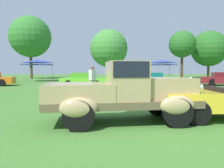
{
  "coord_description": "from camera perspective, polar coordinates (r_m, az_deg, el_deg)",
  "views": [
    {
      "loc": [
        -0.85,
        -5.83,
        1.48
      ],
      "look_at": [
        -0.68,
        1.69,
        0.96
      ],
      "focal_mm": 33.66,
      "sensor_mm": 36.0,
      "label": 1
    }
  ],
  "objects": [
    {
      "name": "show_car_lime",
      "position": [
        17.22,
        -7.31,
        1.0
      ],
      "size": [
        4.16,
        2.5,
        1.22
      ],
      "color": "#60C62D",
      "rests_on": "ground_plane"
    },
    {
      "name": "canopy_tent_center_field",
      "position": [
        27.92,
        13.52,
        5.79
      ],
      "size": [
        3.04,
        3.04,
        2.71
      ],
      "color": "#B7B7BC",
      "rests_on": "ground_plane"
    },
    {
      "name": "canopy_tent_left_field",
      "position": [
        28.09,
        -19.54,
        5.66
      ],
      "size": [
        3.19,
        3.19,
        2.71
      ],
      "color": "#B7B7BC",
      "rests_on": "ground_plane"
    },
    {
      "name": "treeline_center",
      "position": [
        38.14,
        18.54,
        10.15
      ],
      "size": [
        4.5,
        4.5,
        8.01
      ],
      "color": "#47331E",
      "rests_on": "ground_plane"
    },
    {
      "name": "treeline_mid_right",
      "position": [
        42.35,
        24.83,
        8.69
      ],
      "size": [
        6.4,
        6.4,
        8.45
      ],
      "color": "brown",
      "rests_on": "ground_plane"
    },
    {
      "name": "show_car_teal",
      "position": [
        17.72,
        10.59,
        1.05
      ],
      "size": [
        4.24,
        2.08,
        1.22
      ],
      "color": "teal",
      "rests_on": "ground_plane"
    },
    {
      "name": "treeline_far_left",
      "position": [
        36.52,
        -21.3,
        11.84
      ],
      "size": [
        6.49,
        6.49,
        9.91
      ],
      "color": "brown",
      "rests_on": "ground_plane"
    },
    {
      "name": "treeline_mid_left",
      "position": [
        34.52,
        -0.87,
        9.65
      ],
      "size": [
        6.1,
        6.1,
        7.96
      ],
      "color": "brown",
      "rests_on": "ground_plane"
    },
    {
      "name": "ground_plane",
      "position": [
        6.07,
        6.88,
        -10.14
      ],
      "size": [
        120.0,
        120.0,
        0.0
      ],
      "primitive_type": "plane",
      "color": "#42752D"
    },
    {
      "name": "feature_pickup_truck",
      "position": [
        5.86,
        3.02,
        -2.05
      ],
      "size": [
        4.35,
        2.18,
        1.7
      ],
      "color": "brown",
      "rests_on": "ground_plane"
    },
    {
      "name": "spectator_near_truck",
      "position": [
        12.42,
        -5.32,
        1.34
      ],
      "size": [
        0.43,
        0.46,
        1.69
      ],
      "color": "#9E998E",
      "rests_on": "ground_plane"
    }
  ]
}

